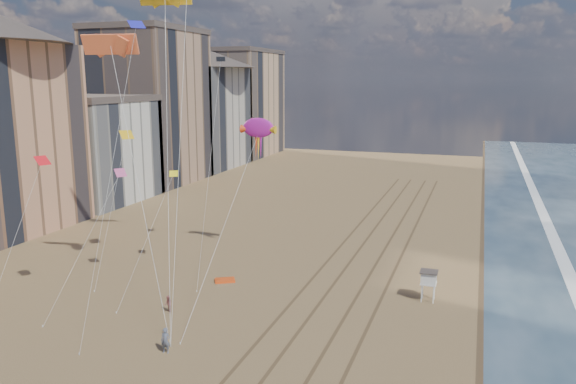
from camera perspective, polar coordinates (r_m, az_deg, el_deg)
The scene contains 10 objects.
wet_sand at distance 64.26m, azimuth 22.89°, elevation -7.22°, with size 260.00×260.00×0.00m, color #42301E.
foam at distance 64.73m, azimuth 26.63°, elevation -7.41°, with size 260.00×260.00×0.00m, color white.
tracks at distance 55.76m, azimuth 6.24°, elevation -9.16°, with size 7.68×120.00×0.01m.
buildings at distance 105.27m, azimuth -15.59°, elevation 7.74°, with size 34.72×131.35×29.00m.
lifeguard_stand at distance 52.03m, azimuth 14.11°, elevation -8.47°, with size 1.55×1.55×2.79m.
grounded_kite at distance 56.17m, azimuth -6.43°, elevation -8.90°, with size 1.94×1.23×0.22m, color #ED4814.
show_kite at distance 59.66m, azimuth -3.05°, elevation 6.48°, with size 3.96×10.90×25.00m.
kite_flyer_a at distance 42.91m, azimuth -12.34°, elevation -14.54°, with size 0.69×0.46×1.90m, color #53596A.
kite_flyer_b at distance 49.66m, azimuth -12.07°, elevation -11.09°, with size 0.72×0.56×1.49m, color #8E4B48.
small_kites at distance 53.24m, azimuth -15.43°, elevation 7.31°, with size 10.91×15.98×13.99m.
Camera 1 is at (13.83, -21.00, 19.53)m, focal length 35.00 mm.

